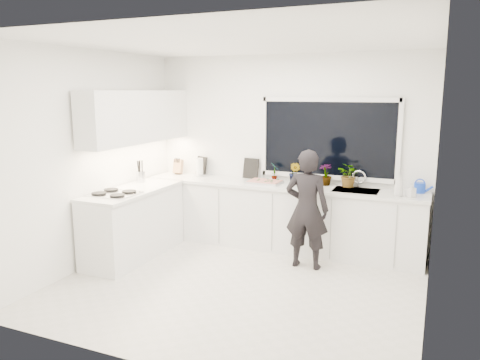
% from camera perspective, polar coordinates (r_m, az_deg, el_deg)
% --- Properties ---
extents(floor, '(4.00, 3.50, 0.02)m').
position_cam_1_polar(floor, '(5.50, -0.23, -12.80)').
color(floor, beige).
rests_on(floor, ground).
extents(wall_back, '(4.00, 0.02, 2.70)m').
position_cam_1_polar(wall_back, '(6.75, 5.72, 3.57)').
color(wall_back, white).
rests_on(wall_back, ground).
extents(wall_left, '(0.02, 3.50, 2.70)m').
position_cam_1_polar(wall_left, '(6.18, -17.61, 2.46)').
color(wall_left, white).
rests_on(wall_left, ground).
extents(wall_right, '(0.02, 3.50, 2.70)m').
position_cam_1_polar(wall_right, '(4.70, 22.84, -0.39)').
color(wall_right, white).
rests_on(wall_right, ground).
extents(ceiling, '(4.00, 3.50, 0.02)m').
position_cam_1_polar(ceiling, '(5.07, -0.26, 16.65)').
color(ceiling, white).
rests_on(ceiling, wall_back).
extents(window, '(1.80, 0.02, 1.00)m').
position_cam_1_polar(window, '(6.54, 10.69, 4.97)').
color(window, black).
rests_on(window, wall_back).
extents(base_cabinets_back, '(3.92, 0.58, 0.88)m').
position_cam_1_polar(base_cabinets_back, '(6.64, 4.76, -4.55)').
color(base_cabinets_back, white).
rests_on(base_cabinets_back, floor).
extents(base_cabinets_left, '(0.58, 1.60, 0.88)m').
position_cam_1_polar(base_cabinets_left, '(6.43, -12.81, -5.29)').
color(base_cabinets_left, white).
rests_on(base_cabinets_left, floor).
extents(countertop_back, '(3.94, 0.62, 0.04)m').
position_cam_1_polar(countertop_back, '(6.52, 4.79, -0.67)').
color(countertop_back, silver).
rests_on(countertop_back, base_cabinets_back).
extents(countertop_left, '(0.62, 1.60, 0.04)m').
position_cam_1_polar(countertop_left, '(6.32, -12.98, -1.28)').
color(countertop_left, silver).
rests_on(countertop_left, base_cabinets_left).
extents(upper_cabinets, '(0.34, 2.10, 0.70)m').
position_cam_1_polar(upper_cabinets, '(6.55, -12.38, 7.55)').
color(upper_cabinets, white).
rests_on(upper_cabinets, wall_left).
extents(sink, '(0.58, 0.42, 0.14)m').
position_cam_1_polar(sink, '(6.29, 13.93, -1.66)').
color(sink, silver).
rests_on(sink, countertop_back).
extents(faucet, '(0.03, 0.03, 0.22)m').
position_cam_1_polar(faucet, '(6.46, 14.28, 0.09)').
color(faucet, silver).
rests_on(faucet, countertop_back).
extents(stovetop, '(0.56, 0.48, 0.03)m').
position_cam_1_polar(stovetop, '(6.05, -15.09, -1.57)').
color(stovetop, black).
rests_on(stovetop, countertop_left).
extents(person, '(0.55, 0.37, 1.50)m').
position_cam_1_polar(person, '(5.87, 8.15, -3.55)').
color(person, black).
rests_on(person, floor).
extents(pizza_tray, '(0.48, 0.36, 0.03)m').
position_cam_1_polar(pizza_tray, '(6.56, 3.03, -0.27)').
color(pizza_tray, silver).
rests_on(pizza_tray, countertop_back).
extents(pizza, '(0.44, 0.32, 0.01)m').
position_cam_1_polar(pizza, '(6.56, 3.03, -0.12)').
color(pizza, '#B31B17').
rests_on(pizza, pizza_tray).
extents(watering_can, '(0.15, 0.15, 0.13)m').
position_cam_1_polar(watering_can, '(6.36, 21.06, -0.89)').
color(watering_can, blue).
rests_on(watering_can, countertop_back).
extents(paper_towel_roll, '(0.14, 0.14, 0.26)m').
position_cam_1_polar(paper_towel_roll, '(7.10, -4.96, 1.50)').
color(paper_towel_roll, white).
rests_on(paper_towel_roll, countertop_back).
extents(knife_block, '(0.14, 0.12, 0.22)m').
position_cam_1_polar(knife_block, '(7.33, -7.54, 1.58)').
color(knife_block, olive).
rests_on(knife_block, countertop_back).
extents(utensil_crock, '(0.16, 0.16, 0.16)m').
position_cam_1_polar(utensil_crock, '(6.76, -12.01, 0.40)').
color(utensil_crock, '#ACABAF').
rests_on(utensil_crock, countertop_left).
extents(picture_frame_large, '(0.21, 0.11, 0.28)m').
position_cam_1_polar(picture_frame_large, '(7.24, -4.71, 1.77)').
color(picture_frame_large, black).
rests_on(picture_frame_large, countertop_back).
extents(picture_frame_small, '(0.25, 0.06, 0.30)m').
position_cam_1_polar(picture_frame_small, '(6.90, 1.34, 1.43)').
color(picture_frame_small, black).
rests_on(picture_frame_small, countertop_back).
extents(herb_plants, '(1.33, 0.37, 0.33)m').
position_cam_1_polar(herb_plants, '(6.48, 10.93, 0.68)').
color(herb_plants, '#26662D').
rests_on(herb_plants, countertop_back).
extents(soap_bottles, '(0.27, 0.14, 0.29)m').
position_cam_1_polar(soap_bottles, '(6.05, 19.13, -0.68)').
color(soap_bottles, '#D8BF66').
rests_on(soap_bottles, countertop_back).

